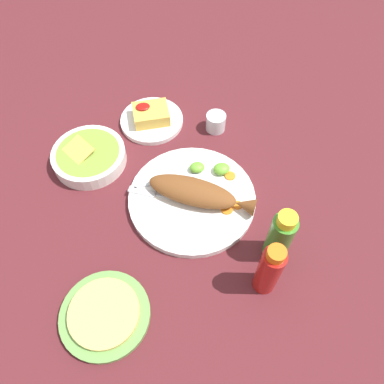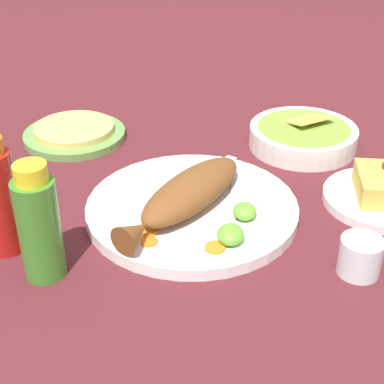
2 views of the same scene
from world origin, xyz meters
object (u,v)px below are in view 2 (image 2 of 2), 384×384
Objects in this scene: guacamole_bowl at (303,136)px; hot_sauce_bottle_green at (39,225)px; fried_fish at (187,194)px; side_plate_fries at (382,199)px; fork_near at (208,177)px; fork_far at (234,185)px; salt_cup at (360,258)px; tortilla_plate at (75,135)px; main_plate at (192,209)px.

hot_sauce_bottle_green is at bearing 138.69° from guacamole_bowl.
fried_fish reaches higher than side_plate_fries.
hot_sauce_bottle_green is (-0.23, 0.19, 0.05)m from fork_near.
hot_sauce_bottle_green reaches higher than fork_far.
tortilla_plate is (0.34, 0.47, -0.01)m from salt_cup.
fork_far is (0.06, -0.06, 0.01)m from main_plate.
hot_sauce_bottle_green reaches higher than side_plate_fries.
fork_near is 0.90× the size of guacamole_bowl.
guacamole_bowl reaches higher than tortilla_plate.
main_plate is at bearing -165.92° from fork_near.
fork_near is 0.05m from fork_far.
fried_fish is at bearing -135.86° from tortilla_plate.
fried_fish is 0.09m from fork_near.
fork_near is (0.08, -0.02, 0.01)m from main_plate.
fork_near is 0.27m from side_plate_fries.
guacamole_bowl is at bearing 8.04° from salt_cup.
side_plate_fries is at bearing -47.33° from fried_fish.
fork_near is 0.30m from hot_sauce_bottle_green.
guacamole_bowl is (0.40, -0.35, -0.05)m from hot_sauce_bottle_green.
guacamole_bowl reaches higher than main_plate.
fork_far is at bearing 91.00° from side_plate_fries.
hot_sauce_bottle_green reaches higher than tortilla_plate.
side_plate_fries is (0.21, -0.46, -0.07)m from hot_sauce_bottle_green.
guacamole_bowl is at bearing -32.27° from fork_far.
guacamole_bowl is at bearing -88.74° from tortilla_plate.
salt_cup reaches higher than main_plate.
fried_fish is 0.34m from tortilla_plate.
fried_fish is 0.30m from side_plate_fries.
main_plate is 0.08m from fork_far.
salt_cup is at bearing -135.98° from fork_far.
fork_far is 0.22m from guacamole_bowl.
tortilla_plate is at bearing 71.97° from side_plate_fries.
hot_sauce_bottle_green is 0.83× the size of guacamole_bowl.
main_plate is 1.75× the size of side_plate_fries.
hot_sauce_bottle_green reaches higher than guacamole_bowl.
guacamole_bowl is (0.16, -0.16, 0.00)m from fork_near.
guacamole_bowl is at bearing -36.14° from main_plate.
main_plate is at bearing 0.00° from fried_fish.
tortilla_plate is at bearing 91.26° from guacamole_bowl.
fried_fish is at bearing 135.09° from fork_far.
salt_cup is at bearing -84.91° from fried_fish.
guacamole_bowl is at bearing -6.90° from fried_fish.
main_plate is at bearing 63.25° from salt_cup.
side_plate_fries is at bearing -89.25° from fork_far.
guacamole_bowl is (0.18, 0.11, 0.02)m from side_plate_fries.
tortilla_plate is (0.15, 0.26, -0.01)m from fork_near.
hot_sauce_bottle_green is 0.85× the size of tortilla_plate.
fried_fish is at bearing 103.73° from side_plate_fries.
salt_cup is 0.29× the size of guacamole_bowl.
hot_sauce_bottle_green is at bearing 132.05° from main_plate.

